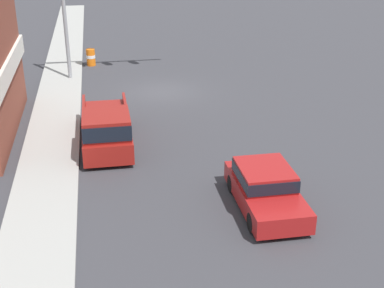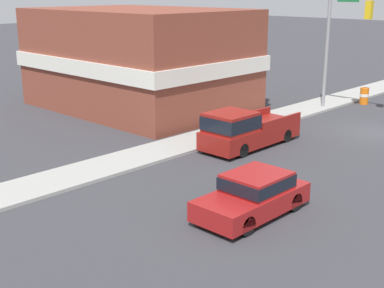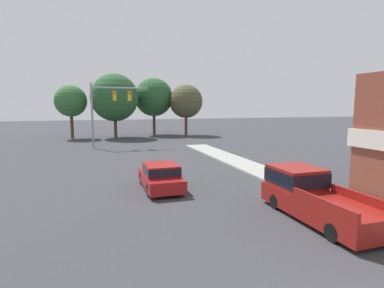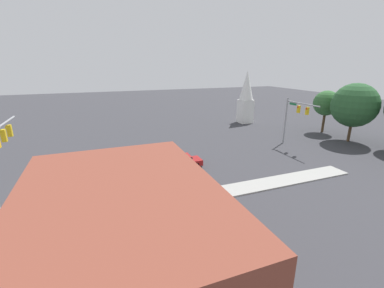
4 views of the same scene
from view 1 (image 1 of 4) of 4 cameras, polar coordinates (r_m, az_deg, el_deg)
name	(u,v)px [view 1 (image 1 of 4)]	position (r m, az deg, el deg)	size (l,w,h in m)	color
ground_plane	(162,92)	(30.49, -3.23, 5.58)	(200.00, 200.00, 0.00)	#38383D
sidewalk_curb	(59,96)	(30.36, -14.00, 4.95)	(2.40, 60.00, 0.14)	#9E9E99
car_lead	(265,187)	(18.58, 7.82, -4.60)	(1.91, 4.31, 1.46)	black
pickup_truck_parked	(106,128)	(23.12, -9.12, 1.70)	(2.01, 5.64, 1.92)	black
construction_barrel	(91,57)	(36.25, -10.74, 9.09)	(0.58, 0.58, 1.10)	orange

